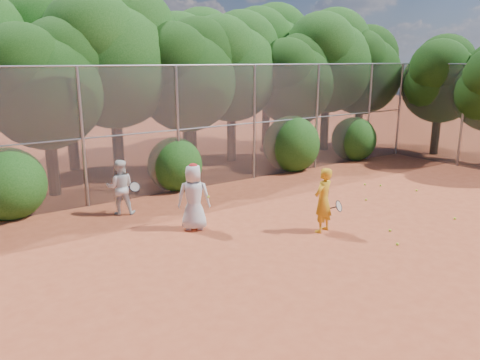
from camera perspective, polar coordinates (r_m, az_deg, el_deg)
ground at (r=11.41m, az=11.39°, el=-7.25°), size 80.00×80.00×0.00m
fence_back at (r=15.47m, az=-4.65°, el=6.57°), size 20.05×0.09×4.03m
fence_side at (r=20.59m, az=25.52°, el=7.18°), size 0.09×6.09×4.03m
tree_2 at (r=15.51m, az=-22.65°, el=11.23°), size 3.99×3.47×5.47m
tree_3 at (r=17.16m, az=-15.20°, el=14.75°), size 4.89×4.26×6.70m
tree_4 at (r=17.61m, az=-6.53°, el=13.05°), size 4.19×3.64×5.73m
tree_5 at (r=19.57m, az=-1.01°, el=14.13°), size 4.51×3.92×6.17m
tree_6 at (r=20.29m, az=6.64°, el=12.41°), size 3.86×3.36×5.29m
tree_7 at (r=22.43m, az=10.67°, el=14.52°), size 4.77×4.14×6.53m
tree_8 at (r=23.67m, az=14.68°, el=13.17°), size 4.25×3.70×5.82m
tree_10 at (r=18.97m, az=-20.49°, el=14.99°), size 5.15×4.48×7.06m
tree_11 at (r=20.44m, az=-5.98°, el=14.39°), size 4.64×4.03×6.35m
tree_12 at (r=23.41m, az=3.35°, el=15.30°), size 5.02×4.37×6.88m
tree_13 at (r=22.80m, az=23.36°, el=11.57°), size 3.86×3.36×5.29m
bush_0 at (r=14.08m, az=-26.45°, el=-0.07°), size 2.00×2.00×2.00m
bush_1 at (r=15.52m, az=-7.94°, el=2.18°), size 1.80×1.80×1.80m
bush_2 at (r=18.21m, az=6.29°, el=4.69°), size 2.20×2.20×2.20m
bush_3 at (r=20.66m, az=13.72°, el=5.10°), size 1.90×1.90×1.90m
player_yellow at (r=11.68m, az=10.12°, el=-2.44°), size 0.86×0.59×1.63m
player_teen at (r=11.72m, az=-5.66°, el=-2.06°), size 0.98×0.89×1.70m
player_white at (r=13.25m, az=-14.38°, el=-0.85°), size 0.92×0.84×1.54m
ball_0 at (r=14.75m, az=15.12°, el=-2.32°), size 0.07×0.07×0.07m
ball_1 at (r=16.54m, az=14.98°, el=-0.50°), size 0.07×0.07×0.07m
ball_2 at (r=11.49m, az=18.63°, el=-7.41°), size 0.07×0.07×0.07m
ball_3 at (r=16.29m, az=20.71°, el=-1.18°), size 0.07×0.07×0.07m
ball_4 at (r=12.32m, az=17.81°, el=-5.86°), size 0.07×0.07×0.07m
ball_5 at (r=16.53m, az=16.76°, el=-0.63°), size 0.07×0.07×0.07m
ball_6 at (r=13.84m, az=24.72°, el=-4.28°), size 0.07×0.07×0.07m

